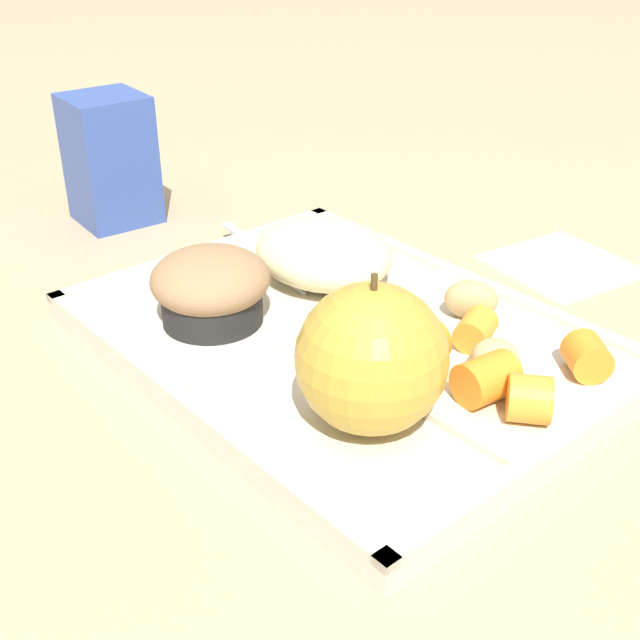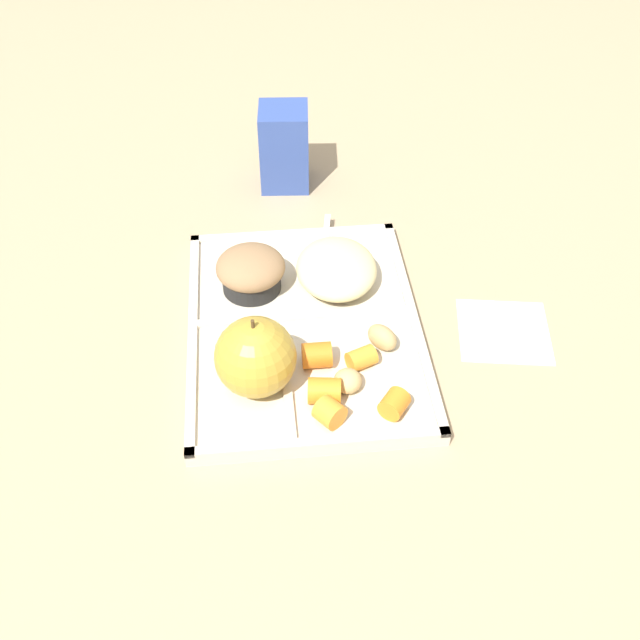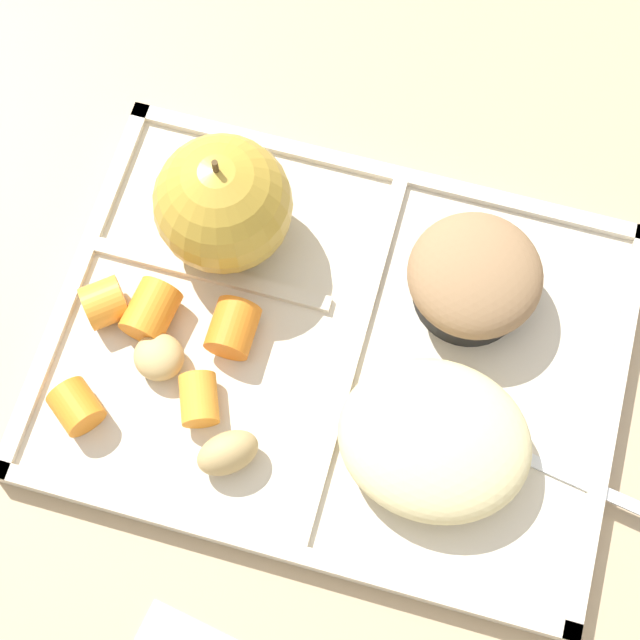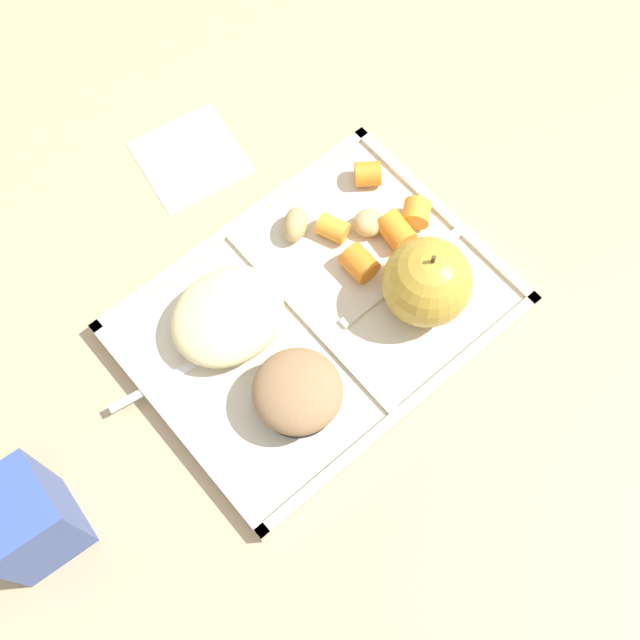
{
  "view_description": "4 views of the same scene",
  "coord_description": "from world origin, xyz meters",
  "px_view_note": "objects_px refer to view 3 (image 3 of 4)",
  "views": [
    {
      "loc": [
        -0.35,
        0.32,
        0.29
      ],
      "look_at": [
        -0.04,
        0.05,
        0.06
      ],
      "focal_mm": 45.93,
      "sensor_mm": 36.0,
      "label": 1
    },
    {
      "loc": [
        -0.63,
        0.05,
        0.62
      ],
      "look_at": [
        -0.01,
        -0.02,
        0.03
      ],
      "focal_mm": 43.78,
      "sensor_mm": 36.0,
      "label": 2
    },
    {
      "loc": [
        0.04,
        -0.18,
        0.58
      ],
      "look_at": [
        -0.01,
        0.0,
        0.04
      ],
      "focal_mm": 54.87,
      "sensor_mm": 36.0,
      "label": 3
    },
    {
      "loc": [
        0.2,
        0.24,
        0.74
      ],
      "look_at": [
        0.01,
        0.02,
        0.04
      ],
      "focal_mm": 46.25,
      "sensor_mm": 36.0,
      "label": 4
    }
  ],
  "objects_px": {
    "lunch_tray": "(335,351)",
    "plastic_fork": "(513,452)",
    "green_apple": "(223,204)",
    "bran_muffin": "(474,279)"
  },
  "relations": [
    {
      "from": "lunch_tray",
      "to": "plastic_fork",
      "type": "xyz_separation_m",
      "value": [
        0.12,
        -0.03,
        0.01
      ]
    },
    {
      "from": "lunch_tray",
      "to": "bran_muffin",
      "type": "relative_size",
      "value": 4.29
    },
    {
      "from": "green_apple",
      "to": "bran_muffin",
      "type": "xyz_separation_m",
      "value": [
        0.16,
        0.0,
        -0.02
      ]
    },
    {
      "from": "bran_muffin",
      "to": "green_apple",
      "type": "bearing_deg",
      "value": -180.0
    },
    {
      "from": "lunch_tray",
      "to": "plastic_fork",
      "type": "height_order",
      "value": "lunch_tray"
    },
    {
      "from": "bran_muffin",
      "to": "plastic_fork",
      "type": "height_order",
      "value": "bran_muffin"
    },
    {
      "from": "lunch_tray",
      "to": "green_apple",
      "type": "height_order",
      "value": "green_apple"
    },
    {
      "from": "green_apple",
      "to": "bran_muffin",
      "type": "distance_m",
      "value": 0.16
    },
    {
      "from": "bran_muffin",
      "to": "plastic_fork",
      "type": "bearing_deg",
      "value": -62.31
    },
    {
      "from": "lunch_tray",
      "to": "bran_muffin",
      "type": "height_order",
      "value": "bran_muffin"
    }
  ]
}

